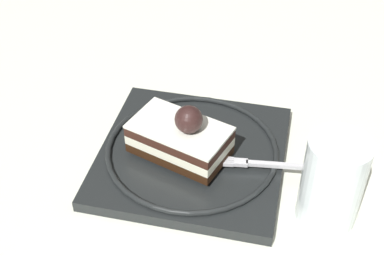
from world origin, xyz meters
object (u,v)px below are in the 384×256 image
Objects in this scene: dessert_plate at (192,154)px; cake_slice at (181,137)px; drink_glass_near at (331,186)px; fork at (256,164)px.

cake_slice is (0.01, -0.01, 0.03)m from dessert_plate.
cake_slice is at bearing -97.23° from drink_glass_near.
dessert_plate is 1.98× the size of cake_slice.
dessert_plate is at bearing -101.77° from drink_glass_near.
cake_slice is at bearing -84.84° from fork.
drink_glass_near is (0.03, 0.17, 0.04)m from dessert_plate.
drink_glass_near reaches higher than cake_slice.
cake_slice is 1.16× the size of drink_glass_near.
drink_glass_near is at bearing 78.23° from dessert_plate.
drink_glass_near reaches higher than dessert_plate.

